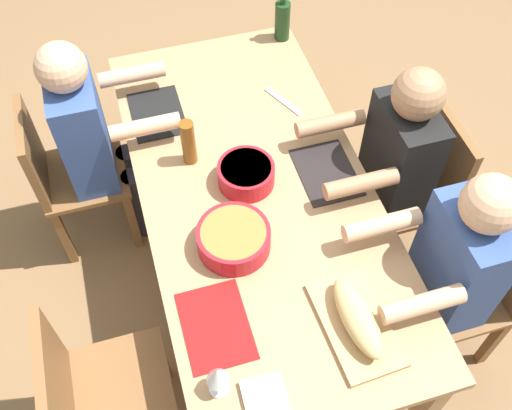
{
  "coord_description": "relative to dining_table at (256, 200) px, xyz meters",
  "views": [
    {
      "loc": [
        -1.43,
        0.42,
        2.67
      ],
      "look_at": [
        0.0,
        0.0,
        0.63
      ],
      "focal_mm": 41.61,
      "sensor_mm": 36.0,
      "label": 1
    }
  ],
  "objects": [
    {
      "name": "ground_plane",
      "position": [
        0.0,
        0.0,
        -0.66
      ],
      "size": [
        8.0,
        8.0,
        0.0
      ],
      "primitive_type": "plane",
      "color": "brown"
    },
    {
      "name": "serving_bowl_pasta",
      "position": [
        0.05,
        0.03,
        0.13
      ],
      "size": [
        0.23,
        0.23,
        0.1
      ],
      "color": "#B21923",
      "rests_on": "dining_table"
    },
    {
      "name": "chair_near_center",
      "position": [
        0.0,
        -0.79,
        -0.18
      ],
      "size": [
        0.4,
        0.4,
        0.85
      ],
      "color": "brown",
      "rests_on": "ground_plane"
    },
    {
      "name": "diner_far_right",
      "position": [
        0.54,
        0.61,
        0.04
      ],
      "size": [
        0.41,
        0.53,
        1.2
      ],
      "color": "#2D2D38",
      "rests_on": "ground_plane"
    },
    {
      "name": "chair_far_left",
      "position": [
        -0.54,
        0.79,
        -0.18
      ],
      "size": [
        0.4,
        0.4,
        0.85
      ],
      "color": "brown",
      "rests_on": "ground_plane"
    },
    {
      "name": "chair_near_left",
      "position": [
        -0.54,
        -0.79,
        -0.18
      ],
      "size": [
        0.4,
        0.4,
        0.85
      ],
      "color": "brown",
      "rests_on": "ground_plane"
    },
    {
      "name": "placemat_far_right",
      "position": [
        0.54,
        0.31,
        0.08
      ],
      "size": [
        0.32,
        0.23,
        0.01
      ],
      "primitive_type": "cube",
      "color": "black",
      "rests_on": "dining_table"
    },
    {
      "name": "dining_table",
      "position": [
        0.0,
        0.0,
        0.0
      ],
      "size": [
        1.98,
        0.94,
        0.74
      ],
      "color": "#A87F56",
      "rests_on": "ground_plane"
    },
    {
      "name": "chair_far_right",
      "position": [
        0.54,
        0.79,
        -0.18
      ],
      "size": [
        0.4,
        0.4,
        0.85
      ],
      "color": "brown",
      "rests_on": "ground_plane"
    },
    {
      "name": "wine_bottle",
      "position": [
        0.9,
        -0.4,
        0.19
      ],
      "size": [
        0.08,
        0.08,
        0.29
      ],
      "color": "#193819",
      "rests_on": "dining_table"
    },
    {
      "name": "napkin_stack",
      "position": [
        -0.84,
        0.22,
        0.09
      ],
      "size": [
        0.15,
        0.15,
        0.02
      ],
      "primitive_type": "cube",
      "rotation": [
        0.0,
        0.0,
        -0.04
      ],
      "color": "white",
      "rests_on": "dining_table"
    },
    {
      "name": "diner_near_left",
      "position": [
        -0.54,
        -0.61,
        0.04
      ],
      "size": [
        0.41,
        0.53,
        1.2
      ],
      "color": "#2D2D38",
      "rests_on": "ground_plane"
    },
    {
      "name": "diner_near_center",
      "position": [
        0.0,
        -0.61,
        0.04
      ],
      "size": [
        0.41,
        0.53,
        1.2
      ],
      "color": "#2D2D38",
      "rests_on": "ground_plane"
    },
    {
      "name": "placemat_near_center",
      "position": [
        0.0,
        -0.31,
        0.08
      ],
      "size": [
        0.32,
        0.23,
        0.01
      ],
      "primitive_type": "cube",
      "color": "black",
      "rests_on": "dining_table"
    },
    {
      "name": "bread_loaf",
      "position": [
        -0.68,
        -0.16,
        0.14
      ],
      "size": [
        0.33,
        0.13,
        0.09
      ],
      "primitive_type": "ellipsoid",
      "rotation": [
        0.0,
        0.0,
        0.05
      ],
      "color": "tan",
      "rests_on": "cutting_board"
    },
    {
      "name": "carving_knife",
      "position": [
        0.45,
        -0.27,
        0.08
      ],
      "size": [
        0.22,
        0.12,
        0.01
      ],
      "primitive_type": "cube",
      "rotation": [
        0.0,
        0.0,
        0.44
      ],
      "color": "silver",
      "rests_on": "dining_table"
    },
    {
      "name": "cutting_board",
      "position": [
        -0.68,
        -0.16,
        0.09
      ],
      "size": [
        0.41,
        0.24,
        0.02
      ],
      "primitive_type": "cube",
      "rotation": [
        0.0,
        0.0,
        0.05
      ],
      "color": "tan",
      "rests_on": "dining_table"
    },
    {
      "name": "serving_bowl_fruit",
      "position": [
        -0.24,
        0.16,
        0.13
      ],
      "size": [
        0.28,
        0.28,
        0.1
      ],
      "color": "#B21923",
      "rests_on": "dining_table"
    },
    {
      "name": "wine_glass",
      "position": [
        -0.76,
        0.35,
        0.19
      ],
      "size": [
        0.08,
        0.08,
        0.17
      ],
      "color": "silver",
      "rests_on": "dining_table"
    },
    {
      "name": "beer_bottle",
      "position": [
        0.23,
        0.22,
        0.19
      ],
      "size": [
        0.06,
        0.06,
        0.22
      ],
      "primitive_type": "cylinder",
      "color": "brown",
      "rests_on": "dining_table"
    },
    {
      "name": "placemat_far_left",
      "position": [
        -0.54,
        0.31,
        0.08
      ],
      "size": [
        0.32,
        0.23,
        0.01
      ],
      "primitive_type": "cube",
      "color": "maroon",
      "rests_on": "dining_table"
    }
  ]
}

